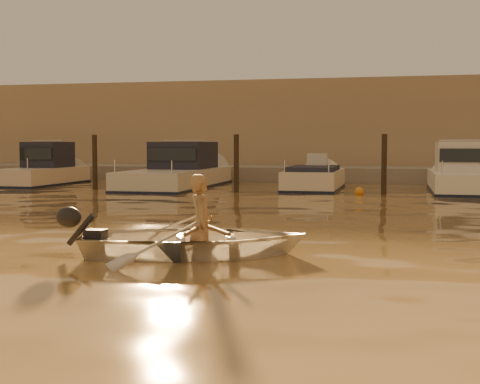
% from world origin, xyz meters
% --- Properties ---
extents(ground_plane, '(160.00, 160.00, 0.00)m').
position_xyz_m(ground_plane, '(0.00, 0.00, 0.00)').
color(ground_plane, brown).
rests_on(ground_plane, ground).
extents(dinghy, '(3.97, 3.33, 0.71)m').
position_xyz_m(dinghy, '(2.25, 0.98, 0.23)').
color(dinghy, silver).
rests_on(dinghy, ground_plane).
extents(person, '(0.52, 0.64, 1.53)m').
position_xyz_m(person, '(2.34, 1.01, 0.47)').
color(person, '#95724A').
rests_on(person, dinghy).
extents(outboard_motor, '(0.98, 0.65, 0.70)m').
position_xyz_m(outboard_motor, '(0.81, 0.53, 0.28)').
color(outboard_motor, black).
rests_on(outboard_motor, dinghy).
extents(oar_port, '(1.08, 1.86, 0.13)m').
position_xyz_m(oar_port, '(2.49, 1.05, 0.42)').
color(oar_port, olive).
rests_on(oar_port, dinghy).
extents(oar_starboard, '(0.32, 2.09, 0.13)m').
position_xyz_m(oar_starboard, '(2.29, 0.99, 0.42)').
color(oar_starboard, brown).
rests_on(oar_starboard, dinghy).
extents(moored_boat_1, '(1.87, 5.70, 1.75)m').
position_xyz_m(moored_boat_1, '(-8.88, 16.00, 0.62)').
color(moored_boat_1, beige).
rests_on(moored_boat_1, ground_plane).
extents(moored_boat_2, '(2.54, 8.41, 1.75)m').
position_xyz_m(moored_boat_2, '(-3.06, 16.00, 0.62)').
color(moored_boat_2, silver).
rests_on(moored_boat_2, ground_plane).
extents(moored_boat_3, '(1.87, 5.48, 0.95)m').
position_xyz_m(moored_boat_3, '(2.25, 16.00, 0.22)').
color(moored_boat_3, beige).
rests_on(moored_boat_3, ground_plane).
extents(moored_boat_4, '(2.08, 6.49, 1.75)m').
position_xyz_m(moored_boat_4, '(7.44, 16.00, 0.62)').
color(moored_boat_4, white).
rests_on(moored_boat_4, ground_plane).
extents(piling_1, '(0.18, 0.18, 2.20)m').
position_xyz_m(piling_1, '(-5.50, 13.80, 0.90)').
color(piling_1, '#2D2319').
rests_on(piling_1, ground_plane).
extents(piling_2, '(0.18, 0.18, 2.20)m').
position_xyz_m(piling_2, '(-0.20, 13.80, 0.90)').
color(piling_2, '#2D2319').
rests_on(piling_2, ground_plane).
extents(piling_3, '(0.18, 0.18, 2.20)m').
position_xyz_m(piling_3, '(4.80, 13.80, 0.90)').
color(piling_3, '#2D2319').
rests_on(piling_3, ground_plane).
extents(fender_b, '(0.30, 0.30, 0.30)m').
position_xyz_m(fender_b, '(-8.13, 13.75, 0.10)').
color(fender_b, '#EC411B').
rests_on(fender_b, ground_plane).
extents(fender_c, '(0.30, 0.30, 0.30)m').
position_xyz_m(fender_c, '(-2.63, 12.34, 0.10)').
color(fender_c, silver).
rests_on(fender_c, ground_plane).
extents(fender_d, '(0.30, 0.30, 0.30)m').
position_xyz_m(fender_d, '(4.01, 13.68, 0.10)').
color(fender_d, orange).
rests_on(fender_d, ground_plane).
extents(fender_e, '(0.30, 0.30, 0.30)m').
position_xyz_m(fender_e, '(7.74, 13.62, 0.10)').
color(fender_e, white).
rests_on(fender_e, ground_plane).
extents(quay, '(52.00, 4.00, 1.00)m').
position_xyz_m(quay, '(0.00, 21.50, 0.15)').
color(quay, gray).
rests_on(quay, ground_plane).
extents(waterfront_building, '(46.00, 7.00, 4.80)m').
position_xyz_m(waterfront_building, '(0.00, 27.00, 2.40)').
color(waterfront_building, '#9E8466').
rests_on(waterfront_building, quay).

